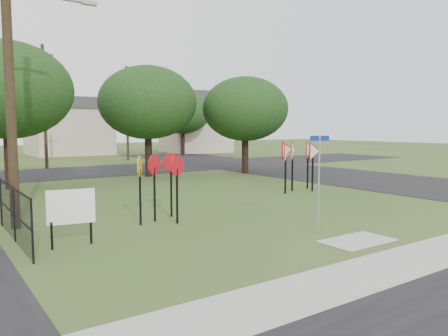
% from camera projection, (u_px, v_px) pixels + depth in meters
% --- Properties ---
extents(ground, '(140.00, 140.00, 0.00)m').
position_uv_depth(ground, '(295.00, 225.00, 13.72)').
color(ground, '#354F1D').
extents(sidewalk, '(30.00, 1.60, 0.02)m').
position_uv_depth(sidewalk, '(420.00, 257.00, 10.29)').
color(sidewalk, '#9F9F96').
rests_on(sidewalk, ground).
extents(street_right, '(8.00, 50.00, 0.02)m').
position_uv_depth(street_right, '(321.00, 173.00, 28.71)').
color(street_right, black).
rests_on(street_right, ground).
extents(street_far, '(60.00, 8.00, 0.02)m').
position_uv_depth(street_far, '(91.00, 171.00, 30.08)').
color(street_far, black).
rests_on(street_far, ground).
extents(curb_pad, '(2.00, 1.20, 0.02)m').
position_uv_depth(curb_pad, '(358.00, 241.00, 11.76)').
color(curb_pad, '#9F9F96').
rests_on(curb_pad, ground).
extents(street_name_sign, '(0.55, 0.24, 2.83)m').
position_uv_depth(street_name_sign, '(319.00, 177.00, 12.53)').
color(street_name_sign, '#9B9EA4').
rests_on(street_name_sign, ground).
extents(stop_sign_cluster, '(1.96, 1.23, 2.20)m').
position_uv_depth(stop_sign_cluster, '(161.00, 171.00, 14.06)').
color(stop_sign_cluster, black).
rests_on(stop_sign_cluster, ground).
extents(yield_sign_cluster, '(3.02, 1.71, 2.45)m').
position_uv_depth(yield_sign_cluster, '(297.00, 153.00, 20.96)').
color(yield_sign_cluster, black).
rests_on(yield_sign_cluster, ground).
extents(info_board, '(1.18, 0.26, 1.49)m').
position_uv_depth(info_board, '(71.00, 209.00, 11.15)').
color(info_board, black).
rests_on(info_board, ground).
extents(utility_pole_main, '(3.55, 0.33, 10.00)m').
position_uv_depth(utility_pole_main, '(11.00, 54.00, 12.80)').
color(utility_pole_main, '#382C1A').
rests_on(utility_pole_main, ground).
extents(far_pole_a, '(1.40, 0.24, 9.00)m').
position_uv_depth(far_pole_a, '(44.00, 106.00, 31.78)').
color(far_pole_a, '#382C1A').
rests_on(far_pole_a, ground).
extents(far_pole_b, '(1.40, 0.24, 8.50)m').
position_uv_depth(far_pole_b, '(127.00, 113.00, 39.62)').
color(far_pole_b, '#382C1A').
rests_on(far_pole_b, ground).
extents(house_mid, '(8.40, 8.40, 6.20)m').
position_uv_depth(house_mid, '(68.00, 126.00, 48.40)').
color(house_mid, beige).
rests_on(house_mid, ground).
extents(house_right, '(8.30, 8.30, 7.20)m').
position_uv_depth(house_right, '(195.00, 122.00, 53.04)').
color(house_right, beige).
rests_on(house_right, ground).
extents(tree_near_left, '(6.40, 6.40, 7.27)m').
position_uv_depth(tree_near_left, '(6.00, 90.00, 21.31)').
color(tree_near_left, black).
rests_on(tree_near_left, ground).
extents(tree_near_mid, '(6.00, 6.00, 6.80)m').
position_uv_depth(tree_near_mid, '(148.00, 103.00, 26.70)').
color(tree_near_mid, black).
rests_on(tree_near_mid, ground).
extents(tree_near_right, '(5.60, 5.60, 6.33)m').
position_uv_depth(tree_near_right, '(245.00, 109.00, 28.50)').
color(tree_near_right, black).
rests_on(tree_near_right, ground).
extents(tree_far_right, '(6.00, 6.00, 6.80)m').
position_uv_depth(tree_far_right, '(182.00, 113.00, 47.41)').
color(tree_far_right, black).
rests_on(tree_far_right, ground).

